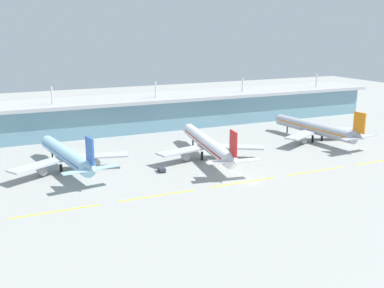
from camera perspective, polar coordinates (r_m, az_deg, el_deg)
name	(u,v)px	position (r m, az deg, el deg)	size (l,w,h in m)	color
ground_plane	(252,182)	(175.14, 7.33, -4.63)	(600.00, 600.00, 0.00)	#9E9E99
terminal_building	(153,112)	(267.59, -4.86, 3.99)	(288.00, 34.00, 27.14)	#6693A8
airliner_near	(67,155)	(191.49, -15.11, -1.37)	(48.26, 61.35, 18.90)	#9ED1EA
airliner_middle	(208,144)	(202.73, 1.99, -0.03)	(48.21, 70.81, 18.90)	white
airliner_far	(316,129)	(242.66, 14.97, 1.84)	(48.59, 63.03, 18.90)	#ADB2BC
taxiway_stripe_west	(56,211)	(152.62, -16.35, -7.96)	(28.00, 0.70, 0.04)	yellow
taxiway_stripe_mid_west	(158,196)	(160.18, -4.20, -6.35)	(28.00, 0.70, 0.04)	yellow
taxiway_stripe_centre	(244,182)	(174.17, 6.37, -4.70)	(28.00, 0.70, 0.04)	yellow
taxiway_stripe_mid_east	(317,171)	(193.19, 15.08, -3.22)	(28.00, 0.70, 0.04)	yellow
taxiway_stripe_east	(380,161)	(215.93, 22.07, -1.97)	(28.00, 0.70, 0.04)	yellow
pushback_tug	(162,169)	(185.65, -3.76, -3.10)	(2.94, 4.64, 1.85)	#333842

